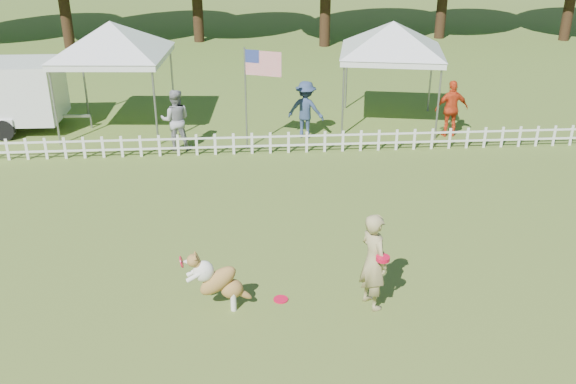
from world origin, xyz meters
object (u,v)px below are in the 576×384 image
object	(u,v)px
dog	(219,281)
spectator_c	(452,109)
handler	(374,261)
canopy_tent_left	(116,78)
flag_pole	(246,99)
spectator_a	(176,120)
frisbee_on_turf	(281,299)
canopy_tent_right	(390,74)
spectator_b	(306,110)

from	to	relation	value
dog	spectator_c	size ratio (longest dim) A/B	0.65
dog	handler	bearing A→B (deg)	-4.20
canopy_tent_left	flag_pole	bearing A→B (deg)	-23.13
flag_pole	spectator_a	size ratio (longest dim) A/B	1.67
frisbee_on_turf	spectator_c	bearing A→B (deg)	56.11
spectator_c	dog	bearing A→B (deg)	49.05
canopy_tent_left	canopy_tent_right	world-z (taller)	canopy_tent_left
spectator_b	spectator_a	bearing A→B (deg)	33.77
flag_pole	canopy_tent_left	bearing A→B (deg)	173.85
dog	flag_pole	bearing A→B (deg)	83.61
spectator_a	canopy_tent_right	bearing A→B (deg)	-163.43
handler	spectator_a	xyz separation A→B (m)	(-3.95, 7.88, -0.02)
frisbee_on_turf	canopy_tent_right	distance (m)	10.40
handler	spectator_a	world-z (taller)	handler
canopy_tent_right	spectator_b	world-z (taller)	canopy_tent_right
spectator_a	spectator_c	size ratio (longest dim) A/B	1.03
canopy_tent_left	spectator_c	distance (m)	9.87
canopy_tent_left	spectator_c	size ratio (longest dim) A/B	1.90
spectator_c	flag_pole	bearing A→B (deg)	3.26
handler	flag_pole	bearing A→B (deg)	-8.38
canopy_tent_right	flag_pole	bearing A→B (deg)	-144.73
spectator_a	frisbee_on_turf	bearing A→B (deg)	107.51
handler	canopy_tent_left	distance (m)	11.39
spectator_a	flag_pole	bearing A→B (deg)	177.09
dog	canopy_tent_right	xyz separation A→B (m)	(4.97, 9.67, 0.98)
canopy_tent_left	spectator_b	xyz separation A→B (m)	(5.52, -1.15, -0.74)
canopy_tent_left	canopy_tent_right	distance (m)	8.20
canopy_tent_left	flag_pole	world-z (taller)	canopy_tent_left
canopy_tent_right	flag_pole	xyz separation A→B (m)	(-4.40, -1.98, -0.11)
dog	canopy_tent_right	distance (m)	10.92
handler	spectator_b	distance (m)	8.63
handler	flag_pole	size ratio (longest dim) A/B	0.61
handler	canopy_tent_left	size ratio (longest dim) A/B	0.55
frisbee_on_turf	spectator_c	world-z (taller)	spectator_c
spectator_c	handler	bearing A→B (deg)	62.05
canopy_tent_left	spectator_a	bearing A→B (deg)	-40.99
flag_pole	spectator_b	bearing A→B (deg)	47.67
spectator_b	dog	bearing A→B (deg)	97.19
handler	canopy_tent_right	world-z (taller)	canopy_tent_right
canopy_tent_left	spectator_c	bearing A→B (deg)	-3.39
canopy_tent_right	spectator_a	size ratio (longest dim) A/B	1.80
spectator_a	spectator_b	xyz separation A→B (m)	(3.66, 0.75, -0.02)
dog	frisbee_on_turf	distance (m)	1.18
frisbee_on_turf	spectator_a	bearing A→B (deg)	107.52
canopy_tent_right	spectator_c	distance (m)	2.17
flag_pole	spectator_b	world-z (taller)	flag_pole
dog	canopy_tent_left	xyz separation A→B (m)	(-3.22, 9.68, 1.03)
spectator_a	spectator_c	bearing A→B (deg)	-176.13
flag_pole	frisbee_on_turf	bearing A→B (deg)	-64.92
dog	canopy_tent_right	bearing A→B (deg)	60.67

